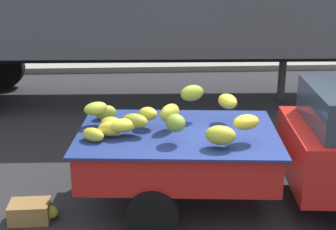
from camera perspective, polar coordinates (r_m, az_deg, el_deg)
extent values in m
plane|color=#28282B|center=(6.79, 9.38, -11.35)|extent=(220.00, 220.00, 0.00)
cube|color=gray|center=(14.62, 2.41, 5.77)|extent=(80.00, 0.80, 0.16)
cube|color=#B21E19|center=(6.68, 1.11, -6.00)|extent=(2.67, 1.91, 0.08)
cube|color=#B21E19|center=(7.34, 1.17, -1.44)|extent=(2.53, 0.26, 0.44)
cube|color=#B21E19|center=(5.82, 1.06, -7.10)|extent=(2.53, 0.26, 0.44)
cube|color=#B21E19|center=(6.68, 11.87, -3.97)|extent=(0.19, 1.70, 0.44)
cube|color=#B21E19|center=(6.70, -9.60, -3.78)|extent=(0.19, 1.70, 0.44)
cube|color=#B21914|center=(7.38, 1.17, -1.65)|extent=(2.43, 0.21, 0.07)
cube|color=navy|center=(6.49, 1.14, -2.07)|extent=(2.80, 2.04, 0.03)
ellipsoid|color=yellow|center=(6.29, -6.79, -1.60)|extent=(0.33, 0.22, 0.20)
ellipsoid|color=gold|center=(5.92, 6.20, -2.38)|extent=(0.43, 0.34, 0.24)
ellipsoid|color=olive|center=(6.81, 2.84, 2.60)|extent=(0.42, 0.36, 0.23)
ellipsoid|color=#A4AA2C|center=(6.31, -3.88, -0.69)|extent=(0.42, 0.36, 0.18)
ellipsoid|color=#ABAE2D|center=(6.51, -6.74, -0.93)|extent=(0.27, 0.24, 0.16)
ellipsoid|color=olive|center=(6.01, 0.89, -0.95)|extent=(0.27, 0.29, 0.22)
ellipsoid|color=#A6B032|center=(6.71, -8.51, 0.78)|extent=(0.41, 0.40, 0.17)
ellipsoid|color=gold|center=(6.11, 9.19, -0.83)|extent=(0.43, 0.37, 0.18)
ellipsoid|color=gold|center=(6.45, 0.21, 0.24)|extent=(0.37, 0.42, 0.24)
ellipsoid|color=#9CA228|center=(6.99, -7.37, 0.25)|extent=(0.35, 0.27, 0.22)
ellipsoid|color=gold|center=(6.27, -5.29, -1.22)|extent=(0.43, 0.36, 0.17)
ellipsoid|color=gold|center=(6.78, 7.02, 1.61)|extent=(0.32, 0.41, 0.20)
ellipsoid|color=gold|center=(6.55, -2.37, 0.16)|extent=(0.35, 0.34, 0.18)
ellipsoid|color=gold|center=(6.22, -8.80, -2.31)|extent=(0.37, 0.35, 0.17)
cylinder|color=black|center=(7.54, -1.14, -5.14)|extent=(0.65, 0.25, 0.64)
cylinder|color=black|center=(6.08, -1.86, -11.45)|extent=(0.65, 0.25, 0.64)
cube|color=black|center=(11.27, -3.12, 7.12)|extent=(11.05, 0.73, 0.30)
cylinder|color=black|center=(13.15, -18.88, 5.34)|extent=(1.09, 0.33, 1.08)
cylinder|color=#38383A|center=(11.75, 13.28, 4.76)|extent=(0.18, 0.18, 1.25)
ellipsoid|color=#99A129|center=(6.75, -13.88, -10.98)|extent=(0.36, 0.34, 0.18)
cube|color=olive|center=(6.74, -15.94, -10.85)|extent=(0.53, 0.37, 0.26)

